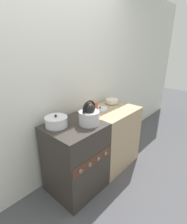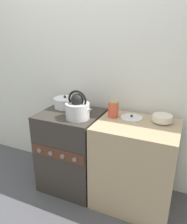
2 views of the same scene
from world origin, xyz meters
TOP-DOWN VIEW (x-y plane):
  - ground_plane at (0.00, 0.00)m, footprint 12.00×12.00m
  - wall_back at (0.00, 0.65)m, footprint 7.00×0.06m
  - stove at (0.00, 0.28)m, footprint 0.61×0.58m
  - counter at (0.69, 0.29)m, footprint 0.74×0.58m
  - kettle at (0.14, 0.18)m, footprint 0.28×0.23m
  - cooking_pot at (-0.14, 0.40)m, footprint 0.24×0.24m
  - enamel_bowl at (0.88, 0.42)m, footprint 0.18×0.18m
  - storage_jar at (0.43, 0.37)m, footprint 0.10×0.10m
  - loose_pot_lid at (0.60, 0.41)m, footprint 0.21×0.21m

SIDE VIEW (x-z plane):
  - ground_plane at x=0.00m, z-range 0.00..0.00m
  - counter at x=0.69m, z-range 0.00..0.85m
  - stove at x=0.00m, z-range 0.00..0.86m
  - loose_pot_lid at x=0.60m, z-range 0.84..0.88m
  - enamel_bowl at x=0.88m, z-range 0.86..0.93m
  - cooking_pot at x=-0.14m, z-range 0.85..0.98m
  - storage_jar at x=0.43m, z-range 0.85..1.01m
  - kettle at x=0.14m, z-range 0.82..1.10m
  - wall_back at x=0.00m, z-range 0.00..2.50m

